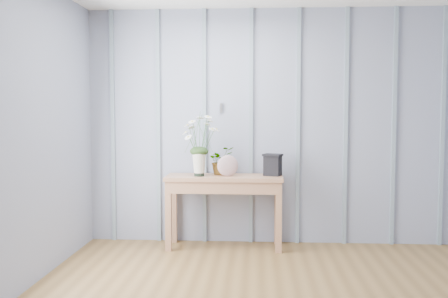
# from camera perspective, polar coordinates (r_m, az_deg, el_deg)

# --- Properties ---
(room_shell) EXTENTS (4.00, 4.50, 2.50)m
(room_shell) POSITION_cam_1_polar(r_m,az_deg,el_deg) (4.32, 6.16, 11.74)
(room_shell) COLOR #9098B1
(room_shell) RESTS_ON ground
(sideboard) EXTENTS (1.20, 0.45, 0.75)m
(sideboard) POSITION_cam_1_polar(r_m,az_deg,el_deg) (5.42, 0.03, -4.12)
(sideboard) COLOR #9F6E4E
(sideboard) RESTS_ON ground
(daisy_vase) EXTENTS (0.47, 0.36, 0.66)m
(daisy_vase) POSITION_cam_1_polar(r_m,az_deg,el_deg) (5.34, -2.73, 1.44)
(daisy_vase) COLOR black
(daisy_vase) RESTS_ON sideboard
(spider_plant) EXTENTS (0.35, 0.34, 0.29)m
(spider_plant) POSITION_cam_1_polar(r_m,az_deg,el_deg) (5.50, -0.39, -1.27)
(spider_plant) COLOR #1F3B17
(spider_plant) RESTS_ON sideboard
(felt_disc_vessel) EXTENTS (0.23, 0.11, 0.22)m
(felt_disc_vessel) POSITION_cam_1_polar(r_m,az_deg,el_deg) (5.34, 0.41, -1.83)
(felt_disc_vessel) COLOR #844C60
(felt_disc_vessel) RESTS_ON sideboard
(carved_box) EXTENTS (0.22, 0.20, 0.23)m
(carved_box) POSITION_cam_1_polar(r_m,az_deg,el_deg) (5.42, 5.32, -1.70)
(carved_box) COLOR black
(carved_box) RESTS_ON sideboard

